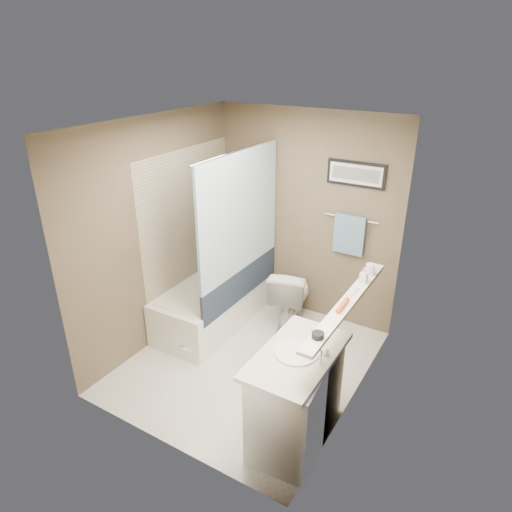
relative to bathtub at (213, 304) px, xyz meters
The scene contains 32 objects.
ground 0.90m from the bathtub, 29.43° to the right, with size 2.50×2.50×0.00m, color silver.
ceiling 2.30m from the bathtub, 29.43° to the right, with size 2.20×2.50×0.04m, color white.
wall_back 1.45m from the bathtub, 47.09° to the left, with size 2.20×0.04×2.40m, color brown.
wall_front 2.05m from the bathtub, 65.60° to the right, with size 2.20×0.04×2.40m, color brown.
wall_left 1.09m from the bathtub, 127.95° to the right, with size 0.04×2.50×2.40m, color brown.
wall_right 2.10m from the bathtub, 13.02° to the right, with size 0.04×2.50×2.40m, color brown.
tile_surround 0.83m from the bathtub, 167.32° to the left, with size 0.02×1.55×2.00m, color #C2B192.
curtain_rod 1.84m from the bathtub, 12.39° to the left, with size 0.02×0.02×1.55m, color silver.
curtain_upper 1.20m from the bathtub, 12.39° to the left, with size 0.03×1.45×1.28m, color silver.
curtain_lower 0.49m from the bathtub, 12.39° to the left, with size 0.03×1.45×0.36m, color #212D3F.
mirror 2.36m from the bathtub, 17.30° to the right, with size 0.02×1.60×1.00m, color silver.
shelf 2.06m from the bathtub, 17.80° to the right, with size 0.12×1.60×0.03m, color silver.
towel_bar 1.85m from the bathtub, 31.35° to the left, with size 0.02×0.02×0.60m, color silver.
towel 1.74m from the bathtub, 30.70° to the left, with size 0.34×0.05×0.44m, color #91B8D4.
art_frame 2.16m from the bathtub, 31.89° to the left, with size 0.62×0.03×0.26m, color black.
art_mat 2.16m from the bathtub, 31.44° to the left, with size 0.56×0.00×0.20m, color white.
art_image 2.16m from the bathtub, 31.35° to the left, with size 0.50×0.00×0.13m, color #595959.
door 2.24m from the bathtub, 52.02° to the right, with size 0.80×0.02×2.00m, color silver.
door_handle 2.03m from the bathtub, 58.98° to the right, with size 0.02×0.02×0.10m, color silver.
bathtub is the anchor object (origin of this frame).
tub_rim 0.25m from the bathtub, 135.00° to the right, with size 0.56×1.36×0.02m, color white.
toilet 0.91m from the bathtub, 31.25° to the left, with size 0.40×0.71×0.72m, color silver.
vanity 1.92m from the bathtub, 33.52° to the right, with size 0.50×0.90×0.80m, color white.
countertop 1.99m from the bathtub, 33.68° to the right, with size 0.54×0.96×0.04m, color beige.
sink_basin 1.99m from the bathtub, 33.85° to the right, with size 0.34×0.34×0.01m, color silver.
faucet_spout 2.17m from the bathtub, 30.77° to the right, with size 0.02×0.02×0.10m, color silver.
faucet_knob 2.12m from the bathtub, 28.33° to the right, with size 0.05×0.05×0.05m, color white.
candle_bowl_near 2.30m from the bathtub, 32.91° to the right, with size 0.09×0.09×0.04m, color black.
hair_brush_front 2.11m from the bathtub, 20.93° to the right, with size 0.04×0.04×0.22m, color #DB431F.
pink_comb 2.03m from the bathtub, 12.80° to the right, with size 0.03×0.16×0.01m, color pink.
glass_jar 2.01m from the bathtub, ahead, with size 0.08×0.08×0.10m, color silver.
soap_bottle 2.02m from the bathtub, ahead, with size 0.06×0.06×0.14m, color #999999.
Camera 1 is at (2.03, -3.24, 2.98)m, focal length 32.00 mm.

